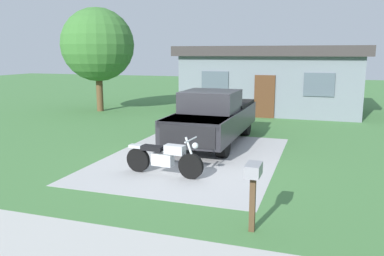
% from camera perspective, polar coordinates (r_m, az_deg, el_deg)
% --- Properties ---
extents(ground_plane, '(80.00, 80.00, 0.00)m').
position_cam_1_polar(ground_plane, '(12.12, 0.09, -4.33)').
color(ground_plane, '#457A40').
extents(driveway_pad, '(5.10, 7.19, 0.01)m').
position_cam_1_polar(driveway_pad, '(12.12, 0.09, -4.31)').
color(driveway_pad, '#AEAEAE').
rests_on(driveway_pad, ground).
extents(sidewalk_strip, '(36.00, 1.80, 0.01)m').
position_cam_1_polar(sidewalk_strip, '(7.04, -16.11, -16.33)').
color(sidewalk_strip, '#B7B7B2').
rests_on(sidewalk_strip, ground).
extents(motorcycle, '(2.21, 0.70, 1.09)m').
position_cam_1_polar(motorcycle, '(10.35, -4.04, -4.31)').
color(motorcycle, black).
rests_on(motorcycle, ground).
extents(pickup_truck, '(2.04, 5.64, 1.90)m').
position_cam_1_polar(pickup_truck, '(13.99, 3.19, 1.69)').
color(pickup_truck, black).
rests_on(pickup_truck, ground).
extents(mailbox, '(0.26, 0.48, 1.26)m').
position_cam_1_polar(mailbox, '(7.08, 8.84, -7.32)').
color(mailbox, '#4C3823').
rests_on(mailbox, ground).
extents(shade_tree, '(3.91, 3.91, 5.55)m').
position_cam_1_polar(shade_tree, '(22.21, -13.49, 11.61)').
color(shade_tree, brown).
rests_on(shade_tree, ground).
extents(neighbor_house, '(9.60, 5.60, 3.50)m').
position_cam_1_polar(neighbor_house, '(22.14, 11.43, 7.04)').
color(neighbor_house, slate).
rests_on(neighbor_house, ground).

